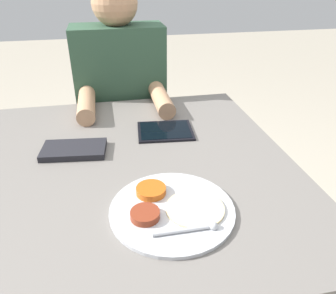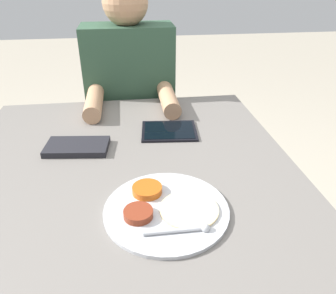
{
  "view_description": "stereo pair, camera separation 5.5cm",
  "coord_description": "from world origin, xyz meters",
  "px_view_note": "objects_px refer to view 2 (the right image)",
  "views": [
    {
      "loc": [
        -0.04,
        -0.86,
        1.31
      ],
      "look_at": [
        0.13,
        -0.03,
        0.83
      ],
      "focal_mm": 35.0,
      "sensor_mm": 36.0,
      "label": 1
    },
    {
      "loc": [
        0.02,
        -0.87,
        1.31
      ],
      "look_at": [
        0.13,
        -0.03,
        0.83
      ],
      "focal_mm": 35.0,
      "sensor_mm": 36.0,
      "label": 2
    }
  ],
  "objects_px": {
    "red_notebook": "(77,147)",
    "tablet_device": "(169,131)",
    "thali_tray": "(165,208)",
    "person_diner": "(132,124)"
  },
  "relations": [
    {
      "from": "red_notebook",
      "to": "person_diner",
      "type": "distance_m",
      "value": 0.61
    },
    {
      "from": "thali_tray",
      "to": "tablet_device",
      "type": "relative_size",
      "value": 1.47
    },
    {
      "from": "thali_tray",
      "to": "tablet_device",
      "type": "bearing_deg",
      "value": 81.08
    },
    {
      "from": "tablet_device",
      "to": "thali_tray",
      "type": "bearing_deg",
      "value": -98.92
    },
    {
      "from": "red_notebook",
      "to": "tablet_device",
      "type": "height_order",
      "value": "red_notebook"
    },
    {
      "from": "red_notebook",
      "to": "person_diner",
      "type": "height_order",
      "value": "person_diner"
    },
    {
      "from": "person_diner",
      "to": "red_notebook",
      "type": "bearing_deg",
      "value": -109.09
    },
    {
      "from": "red_notebook",
      "to": "tablet_device",
      "type": "xyz_separation_m",
      "value": [
        0.32,
        0.09,
        -0.0
      ]
    },
    {
      "from": "red_notebook",
      "to": "thali_tray",
      "type": "bearing_deg",
      "value": -53.95
    },
    {
      "from": "red_notebook",
      "to": "person_diner",
      "type": "relative_size",
      "value": 0.17
    }
  ]
}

